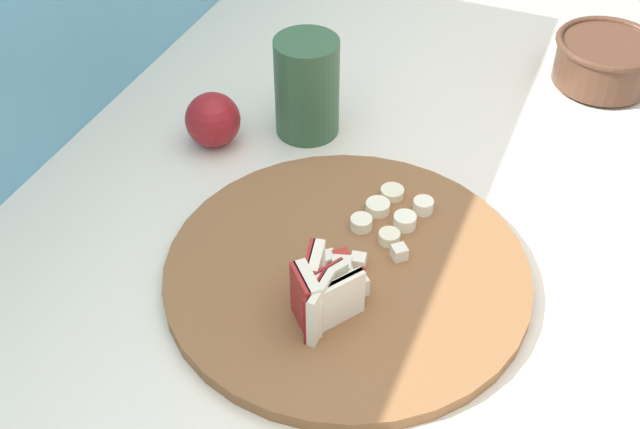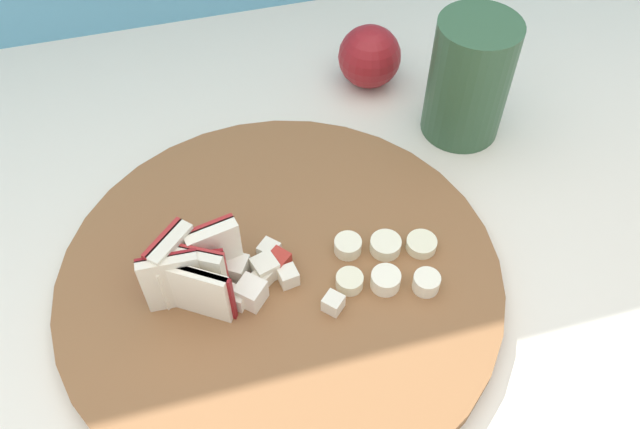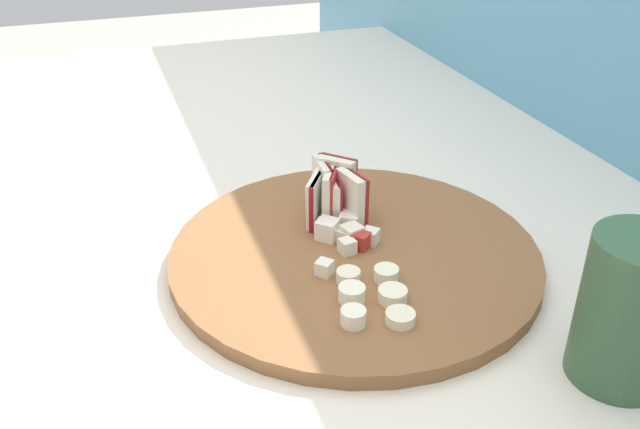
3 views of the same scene
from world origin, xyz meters
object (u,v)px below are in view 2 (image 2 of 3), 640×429
(apple_dice_pile, at_px, (263,276))
(small_jar, at_px, (469,79))
(cutting_board, at_px, (280,278))
(apple_wedge_fan, at_px, (191,271))
(banana_slice_rows, at_px, (386,263))
(whole_apple, at_px, (370,57))

(apple_dice_pile, bearing_deg, small_jar, 31.22)
(cutting_board, height_order, apple_wedge_fan, apple_wedge_fan)
(cutting_board, relative_size, banana_slice_rows, 3.92)
(apple_dice_pile, bearing_deg, banana_slice_rows, -6.93)
(small_jar, bearing_deg, apple_dice_pile, -148.78)
(apple_dice_pile, relative_size, small_jar, 0.74)
(small_jar, distance_m, whole_apple, 0.12)
(whole_apple, bearing_deg, cutting_board, -123.33)
(cutting_board, relative_size, apple_wedge_fan, 4.58)
(apple_wedge_fan, relative_size, small_jar, 0.65)
(whole_apple, bearing_deg, banana_slice_rows, -104.71)
(banana_slice_rows, distance_m, whole_apple, 0.27)
(whole_apple, bearing_deg, apple_wedge_fan, -133.99)
(cutting_board, xyz_separation_m, small_jar, (0.23, 0.14, 0.06))
(small_jar, xyz_separation_m, whole_apple, (-0.07, 0.10, -0.03))
(apple_wedge_fan, bearing_deg, apple_dice_pile, -7.43)
(cutting_board, bearing_deg, whole_apple, 56.67)
(apple_wedge_fan, relative_size, apple_dice_pile, 0.87)
(apple_wedge_fan, height_order, apple_dice_pile, apple_wedge_fan)
(banana_slice_rows, distance_m, small_jar, 0.22)
(banana_slice_rows, bearing_deg, apple_dice_pile, 173.07)
(banana_slice_rows, bearing_deg, apple_wedge_fan, 172.90)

